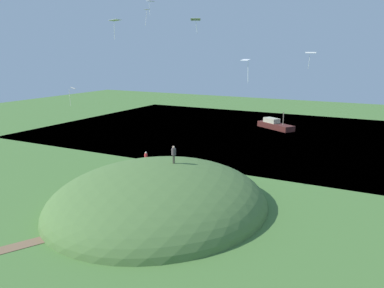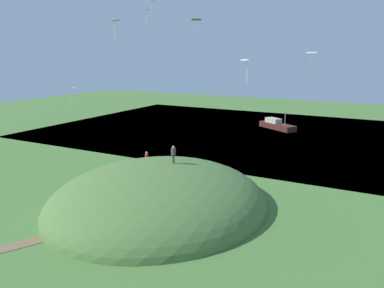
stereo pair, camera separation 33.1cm
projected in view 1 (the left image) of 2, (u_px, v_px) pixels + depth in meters
name	position (u px, v px, depth m)	size (l,w,h in m)	color
ground_plane	(200.00, 177.00, 44.98)	(160.00, 160.00, 0.00)	#477133
lake_water	(271.00, 135.00, 68.47)	(48.60, 80.00, 0.40)	#395C80
grass_hill	(159.00, 206.00, 36.31)	(21.64, 19.55, 7.69)	#4C6D37
boat_on_lake	(275.00, 125.00, 73.22)	(6.10, 7.79, 3.40)	#4A201C
person_watching_kites	(174.00, 153.00, 36.24)	(0.51, 0.51, 1.63)	#3A372C
person_walking_path	(146.00, 157.00, 49.14)	(0.52, 0.52, 1.77)	#25254A
kite_1	(196.00, 20.00, 47.00)	(1.24, 1.40, 1.76)	silver
kite_3	(72.00, 90.00, 42.30)	(0.82, 0.77, 1.99)	white
kite_5	(147.00, 11.00, 45.01)	(0.86, 0.73, 1.81)	white
kite_8	(246.00, 62.00, 29.20)	(0.57, 0.70, 1.72)	white
kite_9	(311.00, 53.00, 44.30)	(1.08, 1.33, 1.88)	silver
kite_10	(150.00, 2.00, 50.64)	(1.17, 0.97, 1.83)	white
kite_12	(115.00, 21.00, 36.04)	(1.33, 1.06, 1.76)	white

